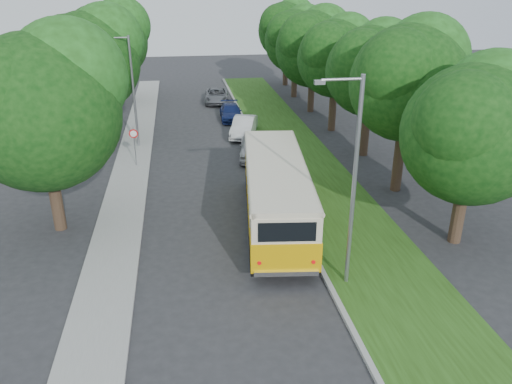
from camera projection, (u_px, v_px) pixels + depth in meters
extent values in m
plane|color=#2A2A2C|center=(228.00, 259.00, 20.91)|extent=(120.00, 120.00, 0.00)
cube|color=gray|center=(287.00, 203.00, 25.93)|extent=(0.20, 70.00, 0.15)
cube|color=#244512|center=(331.00, 201.00, 26.26)|extent=(4.50, 70.00, 0.13)
cube|color=gray|center=(122.00, 214.00, 24.74)|extent=(2.20, 70.00, 0.12)
cylinder|color=#332319|center=(460.00, 207.00, 21.69)|extent=(0.56, 0.56, 3.35)
sphere|color=#0C350D|center=(472.00, 135.00, 20.39)|extent=(5.85, 5.85, 5.85)
sphere|color=#0C350D|center=(492.00, 102.00, 20.60)|extent=(4.38, 4.38, 4.38)
sphere|color=#0C350D|center=(465.00, 123.00, 19.31)|extent=(4.09, 4.09, 4.09)
cylinder|color=#332319|center=(399.00, 154.00, 26.92)|extent=(0.56, 0.56, 4.26)
sphere|color=#0C350D|center=(408.00, 83.00, 25.43)|extent=(5.98, 5.98, 5.98)
sphere|color=#0C350D|center=(425.00, 57.00, 25.65)|extent=(4.49, 4.49, 4.49)
sphere|color=#0C350D|center=(399.00, 71.00, 24.33)|extent=(4.19, 4.19, 4.19)
cylinder|color=#332319|center=(366.00, 126.00, 32.48)|extent=(0.56, 0.56, 3.95)
sphere|color=#0C350D|center=(370.00, 71.00, 31.09)|extent=(5.61, 5.61, 5.61)
sphere|color=#0C350D|center=(384.00, 51.00, 31.29)|extent=(4.21, 4.21, 4.21)
sphere|color=#0C350D|center=(362.00, 62.00, 30.06)|extent=(3.92, 3.92, 3.92)
cylinder|color=#332319|center=(333.00, 106.00, 37.89)|extent=(0.56, 0.56, 3.86)
sphere|color=#0C350D|center=(336.00, 59.00, 36.51)|extent=(5.64, 5.64, 5.64)
sphere|color=#0C350D|center=(347.00, 42.00, 36.72)|extent=(4.23, 4.23, 4.23)
sphere|color=#0C350D|center=(328.00, 50.00, 35.47)|extent=(3.95, 3.95, 3.95)
cylinder|color=#332319|center=(311.00, 91.00, 43.37)|extent=(0.56, 0.56, 3.58)
sphere|color=#0C350D|center=(313.00, 49.00, 41.98)|extent=(6.36, 6.36, 6.36)
sphere|color=#0C350D|center=(325.00, 33.00, 42.21)|extent=(4.77, 4.77, 4.77)
sphere|color=#0C350D|center=(305.00, 41.00, 40.81)|extent=(4.45, 4.45, 4.45)
cylinder|color=#332319|center=(294.00, 78.00, 48.78)|extent=(0.56, 0.56, 3.68)
sphere|color=#0C350D|center=(295.00, 41.00, 47.41)|extent=(5.91, 5.91, 5.91)
sphere|color=#0C350D|center=(305.00, 28.00, 47.63)|extent=(4.43, 4.43, 4.43)
sphere|color=#0C350D|center=(288.00, 34.00, 46.32)|extent=(4.14, 4.14, 4.14)
cylinder|color=#332319|center=(285.00, 66.00, 54.21)|extent=(0.56, 0.56, 4.05)
sphere|color=#0C350D|center=(286.00, 31.00, 52.76)|extent=(5.97, 5.97, 5.97)
sphere|color=#0C350D|center=(295.00, 19.00, 52.98)|extent=(4.48, 4.48, 4.48)
sphere|color=#0C350D|center=(280.00, 24.00, 51.66)|extent=(4.18, 4.18, 4.18)
cylinder|color=#332319|center=(55.00, 193.00, 22.75)|extent=(0.56, 0.56, 3.68)
sphere|color=#0C350D|center=(41.00, 113.00, 21.28)|extent=(6.80, 6.80, 6.80)
sphere|color=#0C350D|center=(68.00, 77.00, 21.53)|extent=(5.10, 5.10, 5.10)
sphere|color=#0C350D|center=(6.00, 98.00, 20.03)|extent=(4.76, 4.76, 4.76)
cylinder|color=#332319|center=(97.00, 116.00, 35.46)|extent=(0.56, 0.56, 3.68)
sphere|color=#0C350D|center=(90.00, 63.00, 33.99)|extent=(6.80, 6.80, 6.80)
sphere|color=#0C350D|center=(107.00, 40.00, 34.24)|extent=(5.10, 5.10, 5.10)
sphere|color=#0C350D|center=(70.00, 52.00, 32.74)|extent=(4.76, 4.76, 4.76)
cylinder|color=#332319|center=(114.00, 83.00, 46.35)|extent=(0.56, 0.56, 3.68)
sphere|color=#0C350D|center=(110.00, 42.00, 44.88)|extent=(6.80, 6.80, 6.80)
sphere|color=#0C350D|center=(122.00, 25.00, 45.13)|extent=(5.10, 5.10, 5.10)
sphere|color=#0C350D|center=(95.00, 33.00, 43.63)|extent=(4.76, 4.76, 4.76)
cylinder|color=gray|center=(354.00, 188.00, 17.67)|extent=(0.16, 0.16, 8.00)
cylinder|color=gray|center=(342.00, 79.00, 16.05)|extent=(1.40, 0.10, 0.10)
cube|color=gray|center=(320.00, 82.00, 15.97)|extent=(0.35, 0.16, 0.14)
cylinder|color=gray|center=(134.00, 94.00, 33.30)|extent=(0.16, 0.16, 7.50)
cylinder|color=gray|center=(117.00, 38.00, 31.78)|extent=(1.40, 0.10, 0.10)
cube|color=gray|center=(105.00, 39.00, 31.70)|extent=(0.35, 0.16, 0.14)
cylinder|color=gray|center=(135.00, 148.00, 30.67)|extent=(0.06, 0.06, 2.50)
cone|color=red|center=(133.00, 134.00, 30.28)|extent=(0.56, 0.02, 0.56)
cone|color=white|center=(133.00, 134.00, 30.26)|extent=(0.40, 0.02, 0.40)
imported|color=#A7A7AC|center=(254.00, 146.00, 32.50)|extent=(2.53, 4.71, 1.52)
imported|color=silver|center=(244.00, 127.00, 36.93)|extent=(2.68, 4.60, 1.43)
imported|color=navy|center=(231.00, 112.00, 41.32)|extent=(1.87, 4.31, 1.23)
imported|color=slate|center=(217.00, 96.00, 46.92)|extent=(2.60, 4.90, 1.31)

